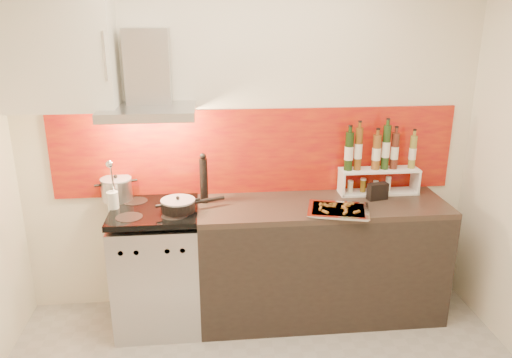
{
  "coord_description": "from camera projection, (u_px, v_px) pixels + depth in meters",
  "views": [
    {
      "loc": [
        -0.31,
        -2.19,
        2.2
      ],
      "look_at": [
        0.0,
        0.95,
        1.15
      ],
      "focal_mm": 35.0,
      "sensor_mm": 36.0,
      "label": 1
    }
  ],
  "objects": [
    {
      "name": "range_hood",
      "position": [
        148.0,
        85.0,
        3.34
      ],
      "size": [
        0.62,
        0.5,
        0.61
      ],
      "color": "#B7B7BA",
      "rests_on": "back_wall"
    },
    {
      "name": "saute_pan",
      "position": [
        179.0,
        205.0,
        3.41
      ],
      "size": [
        0.44,
        0.25,
        0.11
      ],
      "color": "black",
      "rests_on": "range_stove"
    },
    {
      "name": "step_shelf",
      "position": [
        377.0,
        164.0,
        3.72
      ],
      "size": [
        0.6,
        0.16,
        0.53
      ],
      "color": "white",
      "rests_on": "counter"
    },
    {
      "name": "back_wall",
      "position": [
        250.0,
        141.0,
        3.7
      ],
      "size": [
        3.4,
        0.02,
        2.6
      ],
      "primitive_type": "cube",
      "color": "silver",
      "rests_on": "ground"
    },
    {
      "name": "caddy_box",
      "position": [
        378.0,
        192.0,
        3.65
      ],
      "size": [
        0.16,
        0.1,
        0.13
      ],
      "primitive_type": "cube",
      "rotation": [
        0.0,
        0.0,
        0.23
      ],
      "color": "black",
      "rests_on": "counter"
    },
    {
      "name": "stock_pot",
      "position": [
        117.0,
        189.0,
        3.6
      ],
      "size": [
        0.22,
        0.22,
        0.19
      ],
      "color": "#B7B7BA",
      "rests_on": "range_stove"
    },
    {
      "name": "backsplash",
      "position": [
        257.0,
        151.0,
        3.72
      ],
      "size": [
        3.0,
        0.02,
        0.64
      ],
      "primitive_type": "cube",
      "color": "maroon",
      "rests_on": "back_wall"
    },
    {
      "name": "range_stove",
      "position": [
        158.0,
        268.0,
        3.62
      ],
      "size": [
        0.6,
        0.6,
        0.91
      ],
      "color": "#B7B7BA",
      "rests_on": "ground"
    },
    {
      "name": "baking_tray",
      "position": [
        338.0,
        210.0,
        3.43
      ],
      "size": [
        0.48,
        0.41,
        0.03
      ],
      "color": "silver",
      "rests_on": "counter"
    },
    {
      "name": "pepper_mill",
      "position": [
        204.0,
        179.0,
        3.55
      ],
      "size": [
        0.06,
        0.06,
        0.37
      ],
      "color": "black",
      "rests_on": "counter"
    },
    {
      "name": "counter",
      "position": [
        320.0,
        259.0,
        3.73
      ],
      "size": [
        1.8,
        0.6,
        0.9
      ],
      "color": "black",
      "rests_on": "ground"
    },
    {
      "name": "utensil_jar",
      "position": [
        112.0,
        195.0,
        3.43
      ],
      "size": [
        0.08,
        0.12,
        0.37
      ],
      "color": "silver",
      "rests_on": "range_stove"
    },
    {
      "name": "upper_cabinet",
      "position": [
        59.0,
        54.0,
        3.21
      ],
      "size": [
        0.7,
        0.35,
        0.72
      ],
      "primitive_type": "cube",
      "color": "#EDE6CE",
      "rests_on": "back_wall"
    }
  ]
}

